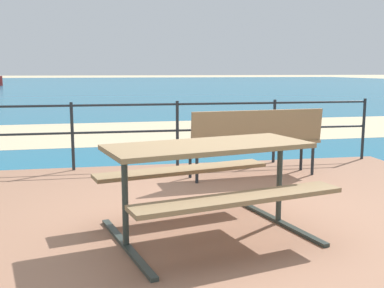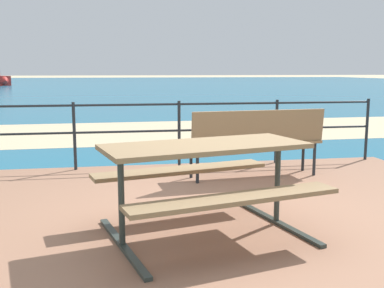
# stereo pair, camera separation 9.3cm
# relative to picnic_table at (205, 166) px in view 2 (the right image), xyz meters

# --- Properties ---
(ground_plane) EXTENTS (240.00, 240.00, 0.00)m
(ground_plane) POSITION_rel_picnic_table_xyz_m (0.19, 0.41, -0.65)
(ground_plane) COLOR beige
(patio_paving) EXTENTS (6.40, 5.20, 0.06)m
(patio_paving) POSITION_rel_picnic_table_xyz_m (0.19, 0.41, -0.62)
(patio_paving) COLOR #996B51
(patio_paving) RESTS_ON ground
(sea_water) EXTENTS (90.00, 90.00, 0.01)m
(sea_water) POSITION_rel_picnic_table_xyz_m (0.19, 40.41, -0.65)
(sea_water) COLOR #196B8E
(sea_water) RESTS_ON ground
(beach_strip) EXTENTS (54.08, 5.40, 0.01)m
(beach_strip) POSITION_rel_picnic_table_xyz_m (0.19, 7.13, -0.65)
(beach_strip) COLOR beige
(beach_strip) RESTS_ON ground
(picnic_table) EXTENTS (1.95, 1.69, 0.78)m
(picnic_table) POSITION_rel_picnic_table_xyz_m (0.00, 0.00, 0.00)
(picnic_table) COLOR #8C704C
(picnic_table) RESTS_ON patio_paving
(park_bench) EXTENTS (1.81, 0.59, 0.89)m
(park_bench) POSITION_rel_picnic_table_xyz_m (1.06, 1.94, -0.05)
(park_bench) COLOR #8C704C
(park_bench) RESTS_ON patio_paving
(railing_fence) EXTENTS (5.94, 0.04, 0.95)m
(railing_fence) POSITION_rel_picnic_table_xyz_m (0.19, 2.85, 0.02)
(railing_fence) COLOR #1E2328
(railing_fence) RESTS_ON patio_paving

